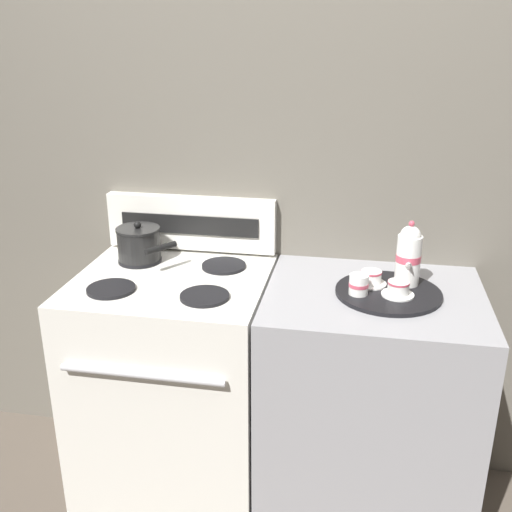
% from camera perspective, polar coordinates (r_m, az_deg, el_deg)
% --- Properties ---
extents(ground_plane, '(6.00, 6.00, 0.00)m').
position_cam_1_polar(ground_plane, '(2.59, 1.43, -21.69)').
color(ground_plane, brown).
extents(wall_back, '(6.00, 0.05, 2.20)m').
position_cam_1_polar(wall_back, '(2.33, 2.97, 4.63)').
color(wall_back, '#666056').
rests_on(wall_back, ground).
extents(stove, '(0.69, 0.64, 0.92)m').
position_cam_1_polar(stove, '(2.38, -7.61, -12.25)').
color(stove, silver).
rests_on(stove, ground).
extents(control_panel, '(0.67, 0.05, 0.21)m').
position_cam_1_polar(control_panel, '(2.38, -6.21, 3.15)').
color(control_panel, silver).
rests_on(control_panel, stove).
extents(side_counter, '(0.74, 0.61, 0.91)m').
position_cam_1_polar(side_counter, '(2.29, 10.47, -13.99)').
color(side_counter, '#939399').
rests_on(side_counter, ground).
extents(saucepan, '(0.25, 0.23, 0.15)m').
position_cam_1_polar(saucepan, '(2.31, -11.06, 1.20)').
color(saucepan, black).
rests_on(saucepan, stove).
extents(serving_tray, '(0.35, 0.35, 0.01)m').
position_cam_1_polar(serving_tray, '(2.06, 12.48, -3.40)').
color(serving_tray, black).
rests_on(serving_tray, side_counter).
extents(teapot, '(0.08, 0.14, 0.23)m').
position_cam_1_polar(teapot, '(2.09, 14.34, 0.08)').
color(teapot, white).
rests_on(teapot, serving_tray).
extents(teacup_left, '(0.11, 0.11, 0.05)m').
position_cam_1_polar(teacup_left, '(2.08, 10.90, -2.05)').
color(teacup_left, white).
rests_on(teacup_left, serving_tray).
extents(teacup_right, '(0.11, 0.11, 0.05)m').
position_cam_1_polar(teacup_right, '(2.02, 13.39, -3.04)').
color(teacup_right, white).
rests_on(teacup_right, serving_tray).
extents(creamer_jug, '(0.07, 0.07, 0.07)m').
position_cam_1_polar(creamer_jug, '(2.00, 9.76, -2.69)').
color(creamer_jug, white).
rests_on(creamer_jug, serving_tray).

